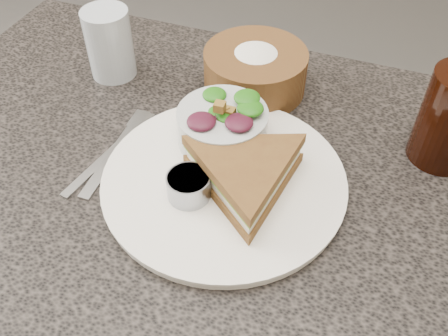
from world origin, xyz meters
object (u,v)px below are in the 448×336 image
object	(u,v)px
sandwich	(245,174)
bread_basket	(255,65)
salad_bowl	(222,122)
water_glass	(109,43)
dressing_ramekin	(189,186)
dining_table	(225,332)
dinner_plate	(224,181)

from	to	relation	value
sandwich	bread_basket	world-z (taller)	bread_basket
sandwich	salad_bowl	bearing A→B (deg)	167.11
salad_bowl	water_glass	world-z (taller)	water_glass
sandwich	dressing_ramekin	size ratio (longest dim) A/B	3.34
water_glass	dining_table	bearing A→B (deg)	-35.18
dinner_plate	dressing_ramekin	distance (m)	0.06
dinner_plate	salad_bowl	xyz separation A→B (m)	(-0.03, 0.06, 0.04)
dining_table	sandwich	xyz separation A→B (m)	(0.02, 0.01, 0.41)
dinner_plate	sandwich	world-z (taller)	sandwich
salad_bowl	water_glass	distance (m)	0.25
salad_bowl	sandwich	bearing A→B (deg)	-51.28
salad_bowl	dressing_ramekin	world-z (taller)	salad_bowl
salad_bowl	bread_basket	bearing A→B (deg)	90.48
dinner_plate	dressing_ramekin	size ratio (longest dim) A/B	5.69
bread_basket	water_glass	world-z (taller)	water_glass
dressing_ramekin	water_glass	size ratio (longest dim) A/B	0.49
salad_bowl	dressing_ramekin	xyz separation A→B (m)	(-0.00, -0.10, -0.02)
dining_table	dressing_ramekin	distance (m)	0.41
dining_table	dinner_plate	xyz separation A→B (m)	(-0.01, 0.01, 0.38)
water_glass	bread_basket	bearing A→B (deg)	9.85
salad_bowl	dining_table	bearing A→B (deg)	-67.32
salad_bowl	bread_basket	world-z (taller)	bread_basket
dressing_ramekin	salad_bowl	bearing A→B (deg)	87.86
dinner_plate	bread_basket	world-z (taller)	bread_basket
dinner_plate	water_glass	distance (m)	0.30
dinner_plate	dining_table	bearing A→B (deg)	-65.01
salad_bowl	water_glass	size ratio (longest dim) A/B	1.10
dinner_plate	dressing_ramekin	bearing A→B (deg)	-124.82
dining_table	bread_basket	size ratio (longest dim) A/B	6.51
bread_basket	dressing_ramekin	bearing A→B (deg)	-90.62
dining_table	salad_bowl	size ratio (longest dim) A/B	8.47
sandwich	dining_table	bearing A→B (deg)	-122.78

